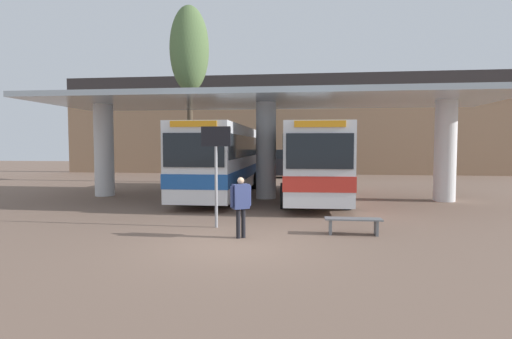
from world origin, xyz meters
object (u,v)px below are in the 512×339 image
Objects in this scene: transit_bus_center_bay at (312,159)px; poplar_tree_behind_left at (189,51)px; info_sign_platform at (216,156)px; pedestrian_waiting at (241,201)px; parked_car_street at (278,164)px; transit_bus_left_bay at (223,158)px; waiting_bench_near_pillar at (353,223)px.

poplar_tree_behind_left is at bearing -43.93° from transit_bus_center_bay.
info_sign_platform is 0.26× the size of poplar_tree_behind_left.
parked_car_street is (-0.31, 20.48, 0.04)m from pedestrian_waiting.
poplar_tree_behind_left is (-5.02, 14.56, 6.62)m from info_sign_platform.
transit_bus_left_bay is 11.61m from parked_car_street.
pedestrian_waiting is at bearing -165.60° from waiting_bench_near_pillar.
waiting_bench_near_pillar is at bearing 122.55° from transit_bus_left_bay.
pedestrian_waiting is (-2.05, -8.55, -0.87)m from transit_bus_center_bay.
waiting_bench_near_pillar is 0.13× the size of poplar_tree_behind_left.
transit_bus_left_bay reaches higher than waiting_bench_near_pillar.
transit_bus_center_bay is at bearing 97.42° from waiting_bench_near_pillar.
waiting_bench_near_pillar is (1.01, -7.77, -1.54)m from transit_bus_center_bay.
poplar_tree_behind_left reaches higher than waiting_bench_near_pillar.
transit_bus_center_bay reaches higher than pedestrian_waiting.
transit_bus_left_bay is 10.01m from waiting_bench_near_pillar.
transit_bus_left_bay is at bearing 123.03° from waiting_bench_near_pillar.
transit_bus_center_bay is 12.18m from parked_car_street.
info_sign_platform reaches higher than waiting_bench_near_pillar.
poplar_tree_behind_left is 2.53× the size of parked_car_street.
transit_bus_center_bay is 0.92× the size of poplar_tree_behind_left.
info_sign_platform is 19.23m from parked_car_street.
waiting_bench_near_pillar is at bearing 95.77° from transit_bus_center_bay.
info_sign_platform is 1.99m from pedestrian_waiting.
pedestrian_waiting is at bearing 74.87° from transit_bus_center_bay.
transit_bus_center_bay is at bearing 67.50° from info_sign_platform.
pedestrian_waiting is (0.96, -1.29, -1.18)m from info_sign_platform.
transit_bus_center_bay is 6.92× the size of waiting_bench_near_pillar.
parked_car_street is (2.02, 11.40, -0.85)m from transit_bus_left_bay.
transit_bus_center_bay is 8.84m from pedestrian_waiting.
parked_car_street is (-2.36, 11.92, -0.83)m from transit_bus_center_bay.
poplar_tree_behind_left is (-8.03, 7.30, 6.93)m from transit_bus_center_bay.
info_sign_platform is at bearing 172.89° from waiting_bench_near_pillar.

